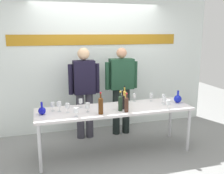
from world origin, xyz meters
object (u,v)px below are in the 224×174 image
at_px(display_table, 115,111).
at_px(wine_bottle_0, 126,104).
at_px(wine_glass_left_1, 88,106).
at_px(wine_glass_right_3, 164,99).
at_px(presenter_left, 84,88).
at_px(wine_bottle_4, 101,105).
at_px(wine_glass_left_3, 76,110).
at_px(decanter_blue_left, 42,110).
at_px(presenter_right, 121,85).
at_px(wine_bottle_1, 122,101).
at_px(wine_glass_left_0, 59,104).
at_px(wine_glass_right_0, 151,96).
at_px(wine_glass_right_4, 168,103).
at_px(wine_glass_left_4, 53,105).
at_px(wine_glass_right_1, 163,97).
at_px(wine_bottle_2, 124,97).
at_px(decanter_blue_right, 178,99).
at_px(wine_bottle_3, 120,102).
at_px(wine_glass_right_2, 134,96).
at_px(wine_glass_left_5, 68,106).

distance_m(display_table, wine_bottle_0, 0.32).
bearing_deg(wine_glass_left_1, wine_glass_right_3, 0.80).
distance_m(display_table, presenter_left, 0.86).
relative_size(wine_bottle_4, wine_glass_left_1, 2.27).
relative_size(wine_bottle_4, wine_glass_left_3, 2.48).
distance_m(decanter_blue_left, presenter_right, 1.66).
relative_size(wine_bottle_1, wine_glass_left_3, 2.20).
height_order(wine_bottle_0, wine_glass_left_0, wine_bottle_0).
distance_m(wine_bottle_0, wine_glass_right_0, 0.77).
bearing_deg(presenter_left, wine_glass_right_4, -41.82).
xyz_separation_m(display_table, wine_glass_right_3, (0.86, -0.05, 0.15)).
bearing_deg(presenter_right, wine_glass_left_4, -155.15).
height_order(presenter_right, wine_glass_left_3, presenter_right).
distance_m(wine_glass_left_3, wine_glass_right_1, 1.57).
relative_size(display_table, wine_bottle_2, 7.62).
bearing_deg(wine_bottle_1, wine_glass_left_1, -179.43).
bearing_deg(wine_glass_left_4, wine_glass_right_1, -2.52).
distance_m(wine_glass_left_4, wine_glass_right_1, 1.85).
bearing_deg(decanter_blue_right, wine_glass_right_0, 151.62).
distance_m(wine_bottle_3, wine_glass_right_1, 0.86).
bearing_deg(wine_glass_left_4, display_table, -7.26).
bearing_deg(wine_glass_right_1, presenter_right, 127.35).
relative_size(decanter_blue_right, wine_bottle_0, 0.72).
relative_size(wine_glass_left_1, wine_glass_left_3, 1.09).
relative_size(wine_bottle_3, wine_glass_right_2, 2.16).
height_order(wine_bottle_0, wine_glass_left_5, wine_bottle_0).
relative_size(presenter_left, wine_glass_left_1, 11.51).
relative_size(presenter_right, wine_bottle_4, 5.03).
bearing_deg(wine_bottle_0, wine_glass_right_2, 57.36).
bearing_deg(wine_bottle_1, decanter_blue_left, 176.74).
bearing_deg(wine_glass_left_5, wine_glass_right_2, 13.78).
distance_m(wine_bottle_2, wine_glass_left_4, 1.17).
distance_m(wine_glass_left_3, wine_glass_right_3, 1.52).
bearing_deg(presenter_left, wine_bottle_4, -85.60).
relative_size(display_table, decanter_blue_right, 11.65).
bearing_deg(presenter_right, decanter_blue_right, -43.03).
distance_m(wine_bottle_2, wine_glass_right_1, 0.69).
relative_size(wine_bottle_1, wine_bottle_4, 0.89).
bearing_deg(wine_bottle_3, wine_glass_right_1, 12.93).
bearing_deg(wine_bottle_2, wine_glass_left_1, -164.26).
bearing_deg(wine_glass_right_4, wine_glass_left_4, 166.63).
height_order(decanter_blue_right, wine_bottle_3, wine_bottle_3).
xyz_separation_m(presenter_right, wine_glass_right_2, (0.10, -0.45, -0.10)).
xyz_separation_m(wine_glass_left_1, wine_glass_right_1, (1.34, 0.11, 0.01)).
xyz_separation_m(wine_bottle_3, wine_glass_right_2, (0.41, 0.44, -0.03)).
bearing_deg(wine_bottle_2, wine_bottle_1, -118.01).
distance_m(wine_glass_right_0, wine_glass_right_2, 0.30).
bearing_deg(wine_bottle_2, wine_glass_right_0, 11.22).
bearing_deg(presenter_left, wine_glass_right_3, -33.06).
height_order(wine_glass_right_1, wine_glass_right_4, wine_glass_right_1).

